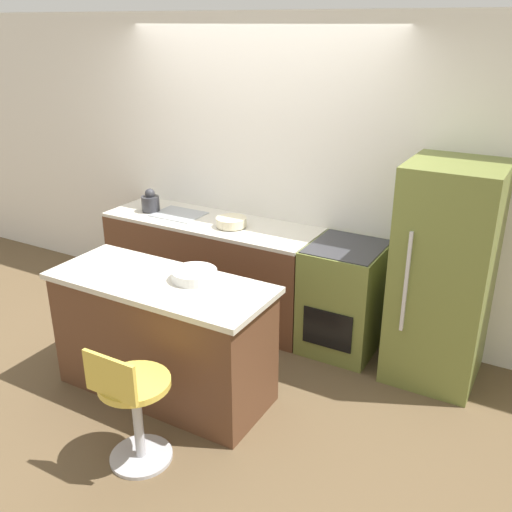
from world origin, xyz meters
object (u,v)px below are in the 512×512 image
object	(u,v)px
stool_chair	(133,406)
kettle	(150,202)
mixing_bowl	(231,222)
oven_range	(344,298)
refrigerator	(444,275)

from	to	relation	value
stool_chair	kettle	world-z (taller)	kettle
stool_chair	kettle	bearing A→B (deg)	125.81
stool_chair	mixing_bowl	xyz separation A→B (m)	(-0.45, 1.84, 0.52)
oven_range	refrigerator	world-z (taller)	refrigerator
stool_chair	oven_range	bearing A→B (deg)	72.94
oven_range	refrigerator	distance (m)	0.84
refrigerator	stool_chair	bearing A→B (deg)	-125.47
kettle	stool_chair	bearing A→B (deg)	-54.19
oven_range	mixing_bowl	world-z (taller)	mixing_bowl
oven_range	mixing_bowl	bearing A→B (deg)	-177.58
refrigerator	oven_range	bearing A→B (deg)	178.57
oven_range	kettle	distance (m)	1.98
oven_range	mixing_bowl	distance (m)	1.14
stool_chair	kettle	xyz separation A→B (m)	(-1.33, 1.84, 0.57)
refrigerator	stool_chair	size ratio (longest dim) A/B	1.98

